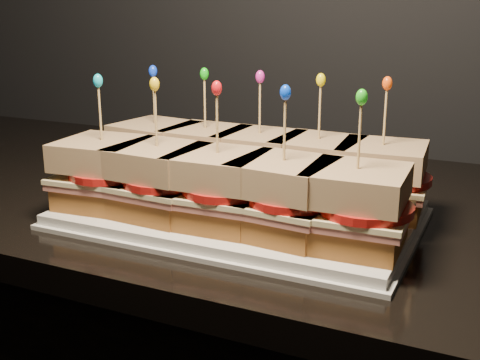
% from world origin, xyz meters
% --- Properties ---
extents(granite_slab, '(2.71, 0.66, 0.04)m').
position_xyz_m(granite_slab, '(0.14, 1.68, 0.89)').
color(granite_slab, black).
rests_on(granite_slab, cabinet).
extents(platter, '(0.43, 0.27, 0.02)m').
position_xyz_m(platter, '(0.47, 1.56, 0.91)').
color(platter, silver).
rests_on(platter, granite_slab).
extents(platter_rim, '(0.44, 0.28, 0.01)m').
position_xyz_m(platter_rim, '(0.47, 1.56, 0.91)').
color(platter_rim, silver).
rests_on(platter_rim, granite_slab).
extents(sandwich_0_bread_bot, '(0.11, 0.11, 0.03)m').
position_xyz_m(sandwich_0_bread_bot, '(0.30, 1.62, 0.94)').
color(sandwich_0_bread_bot, brown).
rests_on(sandwich_0_bread_bot, platter).
extents(sandwich_0_ham, '(0.12, 0.12, 0.01)m').
position_xyz_m(sandwich_0_ham, '(0.30, 1.62, 0.95)').
color(sandwich_0_ham, '#C16156').
rests_on(sandwich_0_ham, sandwich_0_bread_bot).
extents(sandwich_0_cheese, '(0.13, 0.12, 0.01)m').
position_xyz_m(sandwich_0_cheese, '(0.30, 1.62, 0.96)').
color(sandwich_0_cheese, beige).
rests_on(sandwich_0_cheese, sandwich_0_ham).
extents(sandwich_0_tomato, '(0.10, 0.10, 0.01)m').
position_xyz_m(sandwich_0_tomato, '(0.32, 1.62, 0.97)').
color(sandwich_0_tomato, '#B61813').
rests_on(sandwich_0_tomato, sandwich_0_cheese).
extents(sandwich_0_bread_top, '(0.12, 0.12, 0.03)m').
position_xyz_m(sandwich_0_bread_top, '(0.30, 1.62, 0.99)').
color(sandwich_0_bread_top, brown).
rests_on(sandwich_0_bread_top, sandwich_0_tomato).
extents(sandwich_0_pick, '(0.00, 0.00, 0.09)m').
position_xyz_m(sandwich_0_pick, '(0.30, 1.62, 1.04)').
color(sandwich_0_pick, tan).
rests_on(sandwich_0_pick, sandwich_0_bread_top).
extents(sandwich_0_frill, '(0.01, 0.01, 0.02)m').
position_xyz_m(sandwich_0_frill, '(0.30, 1.62, 1.08)').
color(sandwich_0_frill, '#1139E4').
rests_on(sandwich_0_frill, sandwich_0_pick).
extents(sandwich_1_bread_bot, '(0.10, 0.10, 0.03)m').
position_xyz_m(sandwich_1_bread_bot, '(0.39, 1.62, 0.94)').
color(sandwich_1_bread_bot, brown).
rests_on(sandwich_1_bread_bot, platter).
extents(sandwich_1_ham, '(0.11, 0.11, 0.01)m').
position_xyz_m(sandwich_1_ham, '(0.39, 1.62, 0.95)').
color(sandwich_1_ham, '#C16156').
rests_on(sandwich_1_ham, sandwich_1_bread_bot).
extents(sandwich_1_cheese, '(0.12, 0.11, 0.01)m').
position_xyz_m(sandwich_1_cheese, '(0.39, 1.62, 0.96)').
color(sandwich_1_cheese, beige).
rests_on(sandwich_1_cheese, sandwich_1_ham).
extents(sandwich_1_tomato, '(0.10, 0.10, 0.01)m').
position_xyz_m(sandwich_1_tomato, '(0.40, 1.62, 0.97)').
color(sandwich_1_tomato, '#B61813').
rests_on(sandwich_1_tomato, sandwich_1_cheese).
extents(sandwich_1_bread_top, '(0.11, 0.11, 0.03)m').
position_xyz_m(sandwich_1_bread_top, '(0.39, 1.62, 0.99)').
color(sandwich_1_bread_top, brown).
rests_on(sandwich_1_bread_top, sandwich_1_tomato).
extents(sandwich_1_pick, '(0.00, 0.00, 0.09)m').
position_xyz_m(sandwich_1_pick, '(0.39, 1.62, 1.04)').
color(sandwich_1_pick, tan).
rests_on(sandwich_1_pick, sandwich_1_bread_top).
extents(sandwich_1_frill, '(0.01, 0.01, 0.02)m').
position_xyz_m(sandwich_1_frill, '(0.39, 1.62, 1.08)').
color(sandwich_1_frill, '#13BB12').
rests_on(sandwich_1_frill, sandwich_1_pick).
extents(sandwich_2_bread_bot, '(0.10, 0.10, 0.03)m').
position_xyz_m(sandwich_2_bread_bot, '(0.47, 1.62, 0.94)').
color(sandwich_2_bread_bot, brown).
rests_on(sandwich_2_bread_bot, platter).
extents(sandwich_2_ham, '(0.11, 0.11, 0.01)m').
position_xyz_m(sandwich_2_ham, '(0.47, 1.62, 0.95)').
color(sandwich_2_ham, '#C16156').
rests_on(sandwich_2_ham, sandwich_2_bread_bot).
extents(sandwich_2_cheese, '(0.11, 0.11, 0.01)m').
position_xyz_m(sandwich_2_cheese, '(0.47, 1.62, 0.96)').
color(sandwich_2_cheese, beige).
rests_on(sandwich_2_cheese, sandwich_2_ham).
extents(sandwich_2_tomato, '(0.10, 0.10, 0.01)m').
position_xyz_m(sandwich_2_tomato, '(0.48, 1.62, 0.97)').
color(sandwich_2_tomato, '#B61813').
rests_on(sandwich_2_tomato, sandwich_2_cheese).
extents(sandwich_2_bread_top, '(0.10, 0.10, 0.03)m').
position_xyz_m(sandwich_2_bread_top, '(0.47, 1.62, 0.99)').
color(sandwich_2_bread_top, brown).
rests_on(sandwich_2_bread_top, sandwich_2_tomato).
extents(sandwich_2_pick, '(0.00, 0.00, 0.09)m').
position_xyz_m(sandwich_2_pick, '(0.47, 1.62, 1.04)').
color(sandwich_2_pick, tan).
rests_on(sandwich_2_pick, sandwich_2_bread_top).
extents(sandwich_2_frill, '(0.01, 0.01, 0.02)m').
position_xyz_m(sandwich_2_frill, '(0.47, 1.62, 1.08)').
color(sandwich_2_frill, '#C72193').
rests_on(sandwich_2_frill, sandwich_2_pick).
extents(sandwich_3_bread_bot, '(0.11, 0.11, 0.03)m').
position_xyz_m(sandwich_3_bread_bot, '(0.55, 1.62, 0.94)').
color(sandwich_3_bread_bot, brown).
rests_on(sandwich_3_bread_bot, platter).
extents(sandwich_3_ham, '(0.12, 0.11, 0.01)m').
position_xyz_m(sandwich_3_ham, '(0.55, 1.62, 0.95)').
color(sandwich_3_ham, '#C16156').
rests_on(sandwich_3_ham, sandwich_3_bread_bot).
extents(sandwich_3_cheese, '(0.12, 0.11, 0.01)m').
position_xyz_m(sandwich_3_cheese, '(0.55, 1.62, 0.96)').
color(sandwich_3_cheese, beige).
rests_on(sandwich_3_cheese, sandwich_3_ham).
extents(sandwich_3_tomato, '(0.10, 0.10, 0.01)m').
position_xyz_m(sandwich_3_tomato, '(0.56, 1.62, 0.97)').
color(sandwich_3_tomato, '#B61813').
rests_on(sandwich_3_tomato, sandwich_3_cheese).
extents(sandwich_3_bread_top, '(0.11, 0.11, 0.03)m').
position_xyz_m(sandwich_3_bread_top, '(0.55, 1.62, 0.99)').
color(sandwich_3_bread_top, brown).
rests_on(sandwich_3_bread_top, sandwich_3_tomato).
extents(sandwich_3_pick, '(0.00, 0.00, 0.09)m').
position_xyz_m(sandwich_3_pick, '(0.55, 1.62, 1.04)').
color(sandwich_3_pick, tan).
rests_on(sandwich_3_pick, sandwich_3_bread_top).
extents(sandwich_3_frill, '(0.01, 0.01, 0.02)m').
position_xyz_m(sandwich_3_frill, '(0.55, 1.62, 1.08)').
color(sandwich_3_frill, yellow).
rests_on(sandwich_3_frill, sandwich_3_pick).
extents(sandwich_4_bread_bot, '(0.11, 0.11, 0.03)m').
position_xyz_m(sandwich_4_bread_bot, '(0.63, 1.62, 0.94)').
color(sandwich_4_bread_bot, brown).
rests_on(sandwich_4_bread_bot, platter).
extents(sandwich_4_ham, '(0.12, 0.11, 0.01)m').
position_xyz_m(sandwich_4_ham, '(0.63, 1.62, 0.95)').
color(sandwich_4_ham, '#C16156').
rests_on(sandwich_4_ham, sandwich_4_bread_bot).
extents(sandwich_4_cheese, '(0.12, 0.12, 0.01)m').
position_xyz_m(sandwich_4_cheese, '(0.63, 1.62, 0.96)').
color(sandwich_4_cheese, beige).
rests_on(sandwich_4_cheese, sandwich_4_ham).
extents(sandwich_4_tomato, '(0.10, 0.10, 0.01)m').
position_xyz_m(sandwich_4_tomato, '(0.65, 1.62, 0.97)').
color(sandwich_4_tomato, '#B61813').
rests_on(sandwich_4_tomato, sandwich_4_cheese).
extents(sandwich_4_bread_top, '(0.11, 0.11, 0.03)m').
position_xyz_m(sandwich_4_bread_top, '(0.63, 1.62, 0.99)').
color(sandwich_4_bread_top, brown).
rests_on(sandwich_4_bread_top, sandwich_4_tomato).
extents(sandwich_4_pick, '(0.00, 0.00, 0.09)m').
position_xyz_m(sandwich_4_pick, '(0.63, 1.62, 1.04)').
color(sandwich_4_pick, tan).
rests_on(sandwich_4_pick, sandwich_4_bread_top).
extents(sandwich_4_frill, '(0.01, 0.01, 0.02)m').
position_xyz_m(sandwich_4_frill, '(0.63, 1.62, 1.08)').
color(sandwich_4_frill, '#F94C0C').
rests_on(sandwich_4_frill, sandwich_4_pick).
extents(sandwich_5_bread_bot, '(0.11, 0.11, 0.03)m').
position_xyz_m(sandwich_5_bread_bot, '(0.30, 1.50, 0.94)').
color(sandwich_5_bread_bot, brown).
rests_on(sandwich_5_bread_bot, platter).
extents(sandwich_5_ham, '(0.12, 0.12, 0.01)m').
position_xyz_m(sandwich_5_ham, '(0.30, 1.50, 0.95)').
color(sandwich_5_ham, '#C16156').
rests_on(sandwich_5_ham, sandwich_5_bread_bot).
extents(sandwich_5_cheese, '(0.12, 0.12, 0.01)m').
position_xyz_m(sandwich_5_cheese, '(0.30, 1.50, 0.96)').
color(sandwich_5_cheese, beige).
rests_on(sandwich_5_cheese, sandwich_5_ham).
extents(sandwich_5_tomato, '(0.10, 0.10, 0.01)m').
position_xyz_m(sandwich_5_tomato, '(0.32, 1.49, 0.97)').
color(sandwich_5_tomato, '#B61813').
rests_on(sandwich_5_tomato, sandwich_5_cheese).
extents(sandwich_5_bread_top, '(0.11, 0.11, 0.03)m').
position_xyz_m(sandwich_5_bread_top, '(0.30, 1.50, 0.99)').
color(sandwich_5_bread_top, brown).
rests_on(sandwich_5_bread_top, sandwich_5_tomato).
extents(sandwich_5_pick, '(0.00, 0.00, 0.09)m').
position_xyz_m(sandwich_5_pick, '(0.30, 1.50, 1.04)').
color(sandwich_5_pick, tan).
rests_on(sandwich_5_pick, sandwich_5_bread_top).
extents(sandwich_5_frill, '(0.01, 0.01, 0.02)m').
position_xyz_m(sandwich_5_frill, '(0.30, 1.50, 1.08)').
color(sandwich_5_frill, '#14B0C6').
rests_on(sandwich_5_frill, sandwich_5_pick).
extents(sandwich_6_bread_bot, '(0.11, 0.11, 0.03)m').
position_xyz_m(sandwich_6_bread_bot, '(0.39, 1.50, 0.94)').
color(sandwich_6_bread_bot, brown).
rests_on(sandwich_6_bread_bot, platter).
extents(sandwich_6_ham, '(0.12, 0.11, 0.01)m').
position_xyz_m(sandwich_6_ham, '(0.39, 1.50, 0.95)').
color(sandwich_6_ham, '#C16156').
rests_on(sandwich_6_ham, sandwich_6_bread_bot).
extents(sandwich_6_cheese, '(0.12, 0.12, 0.01)m').
position_xyz_m(sandwich_6_cheese, '(0.39, 1.50, 0.96)').
color(sandwich_6_cheese, beige).
rests_on(sandwich_6_cheese, sandwich_6_ham).
extents(sandwich_6_tomato, '(0.10, 0.10, 0.01)m').
position_xyz_m(sandwich_6_tomato, '(0.40, 1.49, 0.97)').
color(sandwich_6_tomato, '#B61813').
rests_on(sandwich_6_tomato, sandwich_6_cheese).
extents(sandwich_6_bread_top, '(0.11, 0.11, 0.03)m').
position_xyz_m(sandwich_6_bread_top, '(0.39, 1.50, 0.99)').
color(sandwich_6_bread_top, brown).
rests_on(sandwich_6_bread_top, sandwich_6_tomato).
extents(sandwich_6_pick, '(0.00, 0.00, 0.09)m').
position_xyz_m(sandwich_6_pick, '(0.39, 1.50, 1.04)').
color(sandwich_6_pick, tan).
rests_on(sandwich_6_pick, sandwich_6_bread_top).
extents(sandwich_6_frill, '(0.01, 0.01, 0.02)m').
position_xyz_m(sandwich_6_frill, '(0.39, 1.50, 1.08)').
color(sandwich_6_frill, yellow).
rests_on(sandwich_6_frill, sandwich_6_pick).
extents(sandwich_7_bread_bot, '(0.10, 0.10, 0.03)m').
position_xyz_m(sandwich_7_bread_bot, '(0.47, 1.50, 0.94)').
color(sandwich_7_bread_bot, brown).
rests_on(sandwich_7_bread_bot, platter).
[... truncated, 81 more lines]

